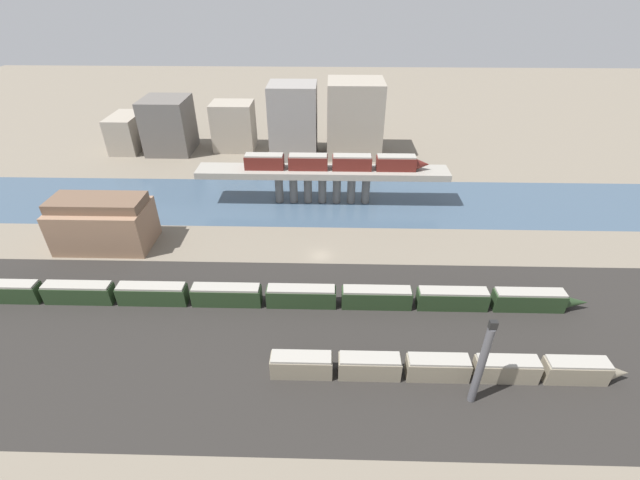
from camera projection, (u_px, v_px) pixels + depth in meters
ground_plane at (320, 255)px, 91.86m from camera, size 400.00×400.00×0.00m
railbed_yard at (316, 337)px, 71.72m from camera, size 280.00×42.00×0.01m
river_water at (322, 202)px, 112.53m from camera, size 320.00×26.16×0.01m
bridge at (322, 176)px, 108.53m from camera, size 63.43×7.01×9.30m
train_on_bridge at (335, 162)px, 106.41m from camera, size 46.01×3.15×3.74m
train_yard_near at (444, 368)px, 63.91m from camera, size 53.38×2.72×3.87m
train_yard_mid at (271, 296)px, 77.68m from camera, size 112.40×2.67×3.95m
warehouse_building at (103, 223)px, 92.64m from camera, size 19.92×11.06×11.45m
signal_tower at (481, 364)px, 57.45m from camera, size 1.08×1.08×15.28m
city_block_far_left at (127, 132)px, 141.58m from camera, size 8.88×14.72×11.37m
city_block_left at (169, 125)px, 138.71m from camera, size 14.18×14.31×17.19m
city_block_center at (234, 126)px, 140.72m from camera, size 13.26×10.08×15.38m
city_block_right at (293, 121)px, 133.58m from camera, size 14.56×12.79×22.66m
city_block_far_right at (355, 118)px, 135.20m from camera, size 17.22×15.01×23.13m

